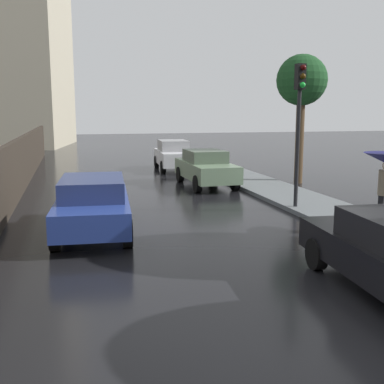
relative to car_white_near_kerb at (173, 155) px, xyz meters
The scene contains 6 objects.
ground 19.55m from the car_white_near_kerb, 98.24° to the right, with size 120.00×120.00×0.00m, color black.
car_white_near_kerb is the anchor object (origin of this frame).
car_blue_mid_road 13.12m from the car_white_near_kerb, 111.09° to the right, with size 2.10×4.53×1.42m.
car_green_far_lane 5.62m from the car_white_near_kerb, 88.51° to the right, with size 1.78×4.27×1.48m.
traffic_light 11.40m from the car_white_near_kerb, 82.33° to the right, with size 0.26×0.39×4.30m.
street_tree_mid 7.97m from the car_white_near_kerb, 53.94° to the right, with size 2.11×2.11×5.39m.
Camera 1 is at (-2.41, -4.84, 3.06)m, focal length 44.20 mm.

